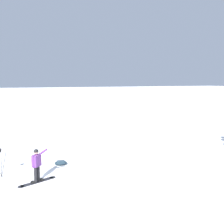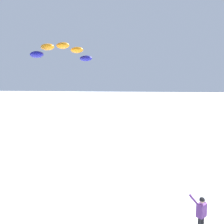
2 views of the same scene
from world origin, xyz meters
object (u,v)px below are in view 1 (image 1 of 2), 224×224
(snowboarder, at_px, (37,162))
(snowboard, at_px, (37,182))
(camera_tripod, at_px, (0,157))
(gear_bag_large, at_px, (61,163))

(snowboarder, xyz_separation_m, snowboard, (-0.00, 0.00, -0.94))
(camera_tripod, bearing_deg, snowboarder, -37.90)
(snowboarder, distance_m, camera_tripod, 2.05)
(snowboard, bearing_deg, gear_bag_large, 53.66)
(snowboard, distance_m, gear_bag_large, 2.35)
(gear_bag_large, relative_size, camera_tripod, 0.52)
(snowboarder, height_order, camera_tripod, snowboarder)
(snowboarder, distance_m, gear_bag_large, 2.48)
(snowboard, bearing_deg, snowboarder, -32.82)
(snowboarder, bearing_deg, gear_bag_large, 53.72)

